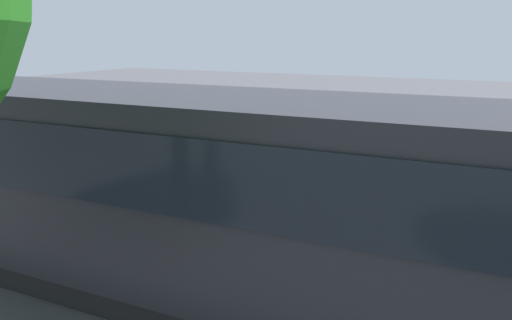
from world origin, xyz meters
TOP-DOWN VIEW (x-y plane):
  - ground_plane at (0.00, 0.00)m, footprint 80.00×80.00m
  - tour_bus at (-0.45, 4.60)m, footprint 11.34×3.07m
  - spectator_far_left at (-2.31, 1.62)m, footprint 0.58×0.38m
  - spectator_left at (-1.38, 1.91)m, footprint 0.58×0.35m
  - spectator_centre at (-0.01, 1.64)m, footprint 0.57×0.33m
  - spectator_right at (1.14, 1.85)m, footprint 0.58×0.34m
  - spectator_far_right at (2.10, 1.69)m, footprint 0.58×0.34m
  - parked_motorcycle_silver at (3.13, 2.65)m, footprint 2.05×0.58m
  - parked_motorcycle_dark at (0.79, 2.44)m, footprint 2.05×0.60m
  - stunt_motorcycle at (1.98, -2.18)m, footprint 1.89×1.06m
  - bay_line_a at (-3.34, -0.99)m, footprint 0.24×4.31m
  - bay_line_b at (-0.44, -0.99)m, footprint 0.22×3.78m
  - bay_line_c at (2.46, -0.99)m, footprint 0.23×3.91m

SIDE VIEW (x-z plane):
  - ground_plane at x=0.00m, z-range 0.00..0.00m
  - bay_line_a at x=-3.34m, z-range 0.00..0.01m
  - bay_line_b at x=-0.44m, z-range 0.00..0.01m
  - bay_line_c at x=2.46m, z-range 0.00..0.01m
  - parked_motorcycle_silver at x=3.13m, z-range -0.01..0.97m
  - parked_motorcycle_dark at x=0.79m, z-range -0.01..0.97m
  - stunt_motorcycle at x=1.98m, z-range 0.00..1.23m
  - spectator_left at x=-1.38m, z-range 0.17..1.87m
  - spectator_right at x=1.14m, z-range 0.16..1.90m
  - spectator_far_left at x=-2.31m, z-range 0.17..1.94m
  - spectator_centre at x=-0.01m, z-range 0.18..1.97m
  - spectator_far_right at x=2.10m, z-range 0.18..1.98m
  - tour_bus at x=-0.45m, z-range 0.02..3.27m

